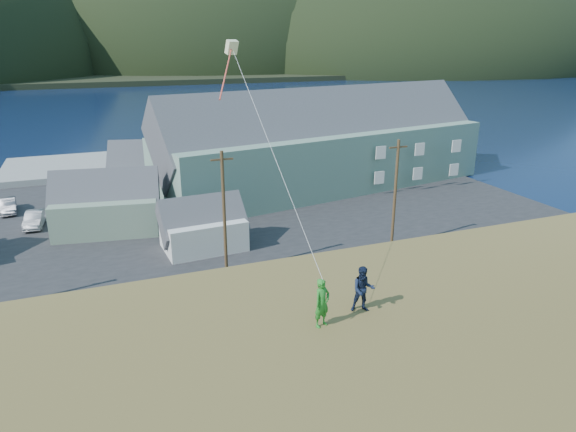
{
  "coord_description": "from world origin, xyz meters",
  "views": [
    {
      "loc": [
        -7.77,
        -32.32,
        16.5
      ],
      "look_at": [
        0.3,
        -11.48,
        8.8
      ],
      "focal_mm": 32.0,
      "sensor_mm": 36.0,
      "label": 1
    }
  ],
  "objects_px": {
    "shed_palegreen_near": "(106,204)",
    "kite_flyer_green": "(322,303)",
    "wharf": "(108,165)",
    "kite_flyer_navy": "(363,289)",
    "shed_white": "(203,225)",
    "lodge": "(325,142)",
    "shed_palegreen_far": "(157,168)"
  },
  "relations": [
    {
      "from": "lodge",
      "to": "shed_white",
      "type": "xyz_separation_m",
      "value": [
        -17.42,
        -13.76,
        -3.2
      ]
    },
    {
      "from": "lodge",
      "to": "kite_flyer_green",
      "type": "xyz_separation_m",
      "value": [
        -18.51,
        -39.05,
        2.76
      ]
    },
    {
      "from": "shed_white",
      "to": "wharf",
      "type": "bearing_deg",
      "value": 96.19
    },
    {
      "from": "wharf",
      "to": "shed_palegreen_far",
      "type": "distance_m",
      "value": 15.01
    },
    {
      "from": "shed_palegreen_near",
      "to": "kite_flyer_green",
      "type": "distance_m",
      "value": 33.74
    },
    {
      "from": "shed_palegreen_near",
      "to": "shed_white",
      "type": "height_order",
      "value": "shed_palegreen_near"
    },
    {
      "from": "shed_white",
      "to": "kite_flyer_navy",
      "type": "xyz_separation_m",
      "value": [
        0.71,
        -24.89,
        5.95
      ]
    },
    {
      "from": "lodge",
      "to": "shed_palegreen_near",
      "type": "height_order",
      "value": "lodge"
    },
    {
      "from": "wharf",
      "to": "shed_palegreen_far",
      "type": "bearing_deg",
      "value": -70.67
    },
    {
      "from": "shed_palegreen_near",
      "to": "kite_flyer_green",
      "type": "bearing_deg",
      "value": -70.64
    },
    {
      "from": "shed_palegreen_near",
      "to": "shed_white",
      "type": "xyz_separation_m",
      "value": [
        7.12,
        -7.44,
        -0.45
      ]
    },
    {
      "from": "shed_palegreen_near",
      "to": "kite_flyer_navy",
      "type": "xyz_separation_m",
      "value": [
        7.82,
        -32.34,
        5.5
      ]
    },
    {
      "from": "lodge",
      "to": "shed_white",
      "type": "distance_m",
      "value": 22.43
    },
    {
      "from": "shed_palegreen_far",
      "to": "wharf",
      "type": "bearing_deg",
      "value": 123.27
    },
    {
      "from": "kite_flyer_green",
      "to": "kite_flyer_navy",
      "type": "distance_m",
      "value": 1.84
    },
    {
      "from": "lodge",
      "to": "kite_flyer_navy",
      "type": "height_order",
      "value": "lodge"
    },
    {
      "from": "shed_palegreen_near",
      "to": "kite_flyer_navy",
      "type": "height_order",
      "value": "kite_flyer_navy"
    },
    {
      "from": "shed_palegreen_near",
      "to": "shed_palegreen_far",
      "type": "distance_m",
      "value": 13.1
    },
    {
      "from": "lodge",
      "to": "kite_flyer_navy",
      "type": "relative_size",
      "value": 23.67
    },
    {
      "from": "wharf",
      "to": "kite_flyer_navy",
      "type": "xyz_separation_m",
      "value": [
        6.67,
        -57.95,
        7.61
      ]
    },
    {
      "from": "lodge",
      "to": "shed_palegreen_near",
      "type": "xyz_separation_m",
      "value": [
        -24.54,
        -6.32,
        -2.75
      ]
    },
    {
      "from": "shed_palegreen_near",
      "to": "kite_flyer_navy",
      "type": "relative_size",
      "value": 5.89
    },
    {
      "from": "shed_palegreen_far",
      "to": "kite_flyer_green",
      "type": "xyz_separation_m",
      "value": [
        -0.04,
        -44.35,
        5.36
      ]
    },
    {
      "from": "wharf",
      "to": "shed_palegreen_near",
      "type": "bearing_deg",
      "value": -92.57
    },
    {
      "from": "shed_white",
      "to": "kite_flyer_green",
      "type": "height_order",
      "value": "kite_flyer_green"
    },
    {
      "from": "shed_white",
      "to": "shed_palegreen_near",
      "type": "bearing_deg",
      "value": 129.66
    },
    {
      "from": "wharf",
      "to": "kite_flyer_navy",
      "type": "height_order",
      "value": "kite_flyer_navy"
    },
    {
      "from": "shed_palegreen_near",
      "to": "shed_palegreen_far",
      "type": "bearing_deg",
      "value": 71.37
    },
    {
      "from": "shed_palegreen_near",
      "to": "shed_palegreen_far",
      "type": "height_order",
      "value": "shed_palegreen_far"
    },
    {
      "from": "wharf",
      "to": "lodge",
      "type": "bearing_deg",
      "value": -39.52
    },
    {
      "from": "shed_palegreen_far",
      "to": "shed_palegreen_near",
      "type": "bearing_deg",
      "value": -103.62
    },
    {
      "from": "shed_white",
      "to": "kite_flyer_navy",
      "type": "height_order",
      "value": "kite_flyer_navy"
    }
  ]
}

